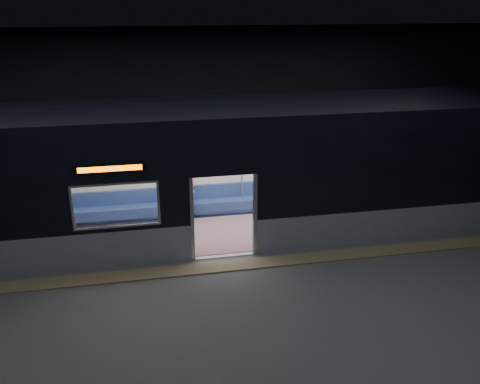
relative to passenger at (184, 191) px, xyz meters
name	(u,v)px	position (x,y,z in m)	size (l,w,h in m)	color
station_floor	(232,279)	(0.69, -3.55, -0.82)	(24.00, 14.00, 0.01)	#47494C
station_envelope	(231,114)	(0.69, -3.55, 2.85)	(24.00, 14.00, 5.00)	black
tactile_strip	(228,266)	(0.69, -3.00, -0.80)	(22.80, 0.50, 0.03)	#8C7F59
metro_car	(214,164)	(0.68, -1.00, 1.03)	(18.00, 3.04, 3.35)	#92A0AF
passenger	(184,191)	(0.00, 0.00, 0.00)	(0.46, 0.74, 1.42)	black
handbag	(185,198)	(-0.02, -0.24, -0.13)	(0.30, 0.25, 0.15)	black
transit_map	(356,155)	(5.14, 0.31, 0.63)	(0.91, 0.03, 0.59)	white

